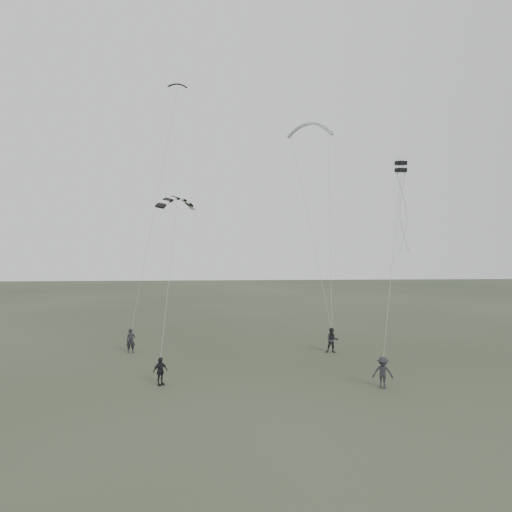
{
  "coord_description": "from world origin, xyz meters",
  "views": [
    {
      "loc": [
        -0.54,
        -28.61,
        8.24
      ],
      "look_at": [
        1.39,
        5.85,
        7.03
      ],
      "focal_mm": 35.0,
      "sensor_mm": 36.0,
      "label": 1
    }
  ],
  "objects": [
    {
      "name": "flyer_left",
      "position": [
        -7.57,
        7.53,
        0.87
      ],
      "size": [
        0.69,
        0.52,
        1.73
      ],
      "primitive_type": "imported",
      "rotation": [
        0.0,
        0.0,
        0.18
      ],
      "color": "black",
      "rests_on": "ground"
    },
    {
      "name": "kite_box",
      "position": [
        10.34,
        2.38,
        12.78
      ],
      "size": [
        0.74,
        0.76,
        0.7
      ],
      "primitive_type": null,
      "rotation": [
        0.05,
        0.0,
        0.41
      ],
      "color": "black",
      "rests_on": "flyer_far"
    },
    {
      "name": "kite_striped",
      "position": [
        -4.11,
        6.54,
        11.08
      ],
      "size": [
        2.93,
        2.83,
        1.34
      ],
      "primitive_type": null,
      "rotation": [
        0.24,
        0.0,
        0.75
      ],
      "color": "black",
      "rests_on": "flyer_center"
    },
    {
      "name": "flyer_far",
      "position": [
        7.95,
        -1.88,
        0.87
      ],
      "size": [
        1.24,
        0.88,
        1.74
      ],
      "primitive_type": "imported",
      "rotation": [
        0.0,
        0.0,
        -0.23
      ],
      "color": "#232328",
      "rests_on": "ground"
    },
    {
      "name": "kite_pale_large",
      "position": [
        6.46,
        14.22,
        18.09
      ],
      "size": [
        4.13,
        2.55,
        1.76
      ],
      "primitive_type": null,
      "rotation": [
        0.15,
        0.0,
        -0.38
      ],
      "color": "#B4B6B9",
      "rests_on": "flyer_right"
    },
    {
      "name": "kite_dark_small",
      "position": [
        -4.54,
        11.87,
        20.56
      ],
      "size": [
        1.62,
        0.87,
        0.63
      ],
      "primitive_type": null,
      "rotation": [
        0.33,
        0.0,
        0.18
      ],
      "color": "black",
      "rests_on": "flyer_left"
    },
    {
      "name": "flyer_right",
      "position": [
        6.95,
        6.76,
        0.89
      ],
      "size": [
        0.94,
        0.77,
        1.79
      ],
      "primitive_type": "imported",
      "rotation": [
        0.0,
        0.0,
        -0.11
      ],
      "color": "black",
      "rests_on": "ground"
    },
    {
      "name": "flyer_center",
      "position": [
        -4.37,
        -0.62,
        0.79
      ],
      "size": [
        0.95,
        0.9,
        1.58
      ],
      "primitive_type": "imported",
      "rotation": [
        0.0,
        0.0,
        0.72
      ],
      "color": "black",
      "rests_on": "ground"
    },
    {
      "name": "ground",
      "position": [
        0.0,
        0.0,
        0.0
      ],
      "size": [
        140.0,
        140.0,
        0.0
      ],
      "primitive_type": "plane",
      "color": "#2B3523",
      "rests_on": "ground"
    }
  ]
}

